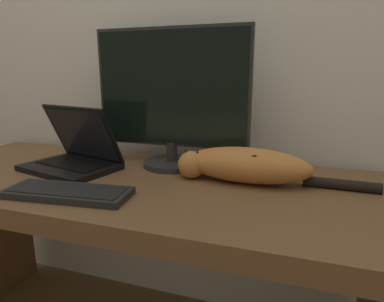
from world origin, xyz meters
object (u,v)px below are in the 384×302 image
object	(u,v)px
laptop	(74,156)
external_keyboard	(68,192)
monitor	(171,98)
cat	(244,165)

from	to	relation	value
laptop	external_keyboard	bearing A→B (deg)	-42.55
laptop	external_keyboard	xyz separation A→B (m)	(0.16, -0.24, -0.04)
monitor	laptop	size ratio (longest dim) A/B	1.58
external_keyboard	laptop	bearing A→B (deg)	117.81
monitor	laptop	xyz separation A→B (m)	(-0.33, -0.14, -0.21)
monitor	laptop	world-z (taller)	monitor
laptop	external_keyboard	world-z (taller)	laptop
external_keyboard	cat	bearing A→B (deg)	25.72
external_keyboard	cat	world-z (taller)	cat
monitor	laptop	bearing A→B (deg)	-156.32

